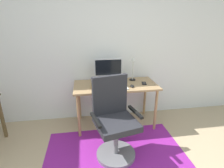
% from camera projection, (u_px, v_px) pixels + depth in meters
% --- Properties ---
extents(wall_back, '(6.00, 0.10, 2.60)m').
position_uv_depth(wall_back, '(100.00, 47.00, 3.08)').
color(wall_back, silver).
rests_on(wall_back, ground).
extents(area_rug, '(1.91, 1.09, 0.01)m').
position_uv_depth(area_rug, '(115.00, 150.00, 2.52)').
color(area_rug, '#7E1D80').
rests_on(area_rug, ground).
extents(desk, '(1.36, 0.65, 0.75)m').
position_uv_depth(desk, '(116.00, 89.00, 2.95)').
color(desk, '#9B7952').
rests_on(desk, ground).
extents(monitor, '(0.48, 0.18, 0.40)m').
position_uv_depth(monitor, '(108.00, 68.00, 3.01)').
color(monitor, '#B2B2B7').
rests_on(monitor, desk).
extents(keyboard, '(0.43, 0.13, 0.02)m').
position_uv_depth(keyboard, '(114.00, 89.00, 2.72)').
color(keyboard, white).
rests_on(keyboard, desk).
extents(computer_mouse, '(0.06, 0.10, 0.03)m').
position_uv_depth(computer_mouse, '(132.00, 86.00, 2.80)').
color(computer_mouse, black).
rests_on(computer_mouse, desk).
extents(coffee_cup, '(0.09, 0.09, 0.09)m').
position_uv_depth(coffee_cup, '(94.00, 85.00, 2.75)').
color(coffee_cup, olive).
rests_on(coffee_cup, desk).
extents(cell_phone, '(0.10, 0.15, 0.01)m').
position_uv_depth(cell_phone, '(144.00, 83.00, 2.96)').
color(cell_phone, black).
rests_on(cell_phone, desk).
extents(desk_lamp, '(0.11, 0.11, 0.41)m').
position_uv_depth(desk_lamp, '(133.00, 66.00, 3.05)').
color(desk_lamp, black).
rests_on(desk_lamp, desk).
extents(office_chair, '(0.64, 0.60, 1.08)m').
position_uv_depth(office_chair, '(114.00, 124.00, 2.33)').
color(office_chair, slate).
rests_on(office_chair, ground).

